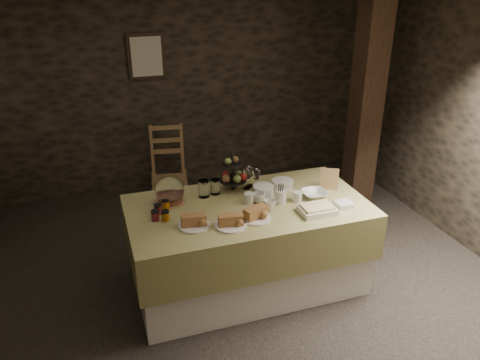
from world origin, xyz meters
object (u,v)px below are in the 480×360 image
object	(u,v)px
buffet_table	(248,239)
fruit_stand	(233,176)
timber_column	(366,101)
chair	(168,167)

from	to	relation	value
buffet_table	fruit_stand	distance (m)	0.60
timber_column	chair	bearing A→B (deg)	159.48
buffet_table	chair	bearing A→B (deg)	100.09
buffet_table	fruit_stand	bearing A→B (deg)	94.45
fruit_stand	chair	bearing A→B (deg)	101.19
timber_column	fruit_stand	bearing A→B (deg)	-155.83
chair	fruit_stand	distance (m)	1.83
chair	fruit_stand	bearing A→B (deg)	-70.27
timber_column	fruit_stand	xyz separation A→B (m)	(-1.92, -0.86, -0.32)
chair	fruit_stand	xyz separation A→B (m)	(0.34, -1.71, 0.56)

